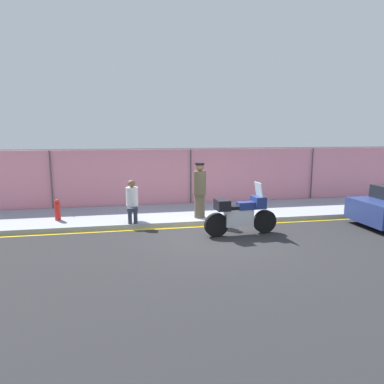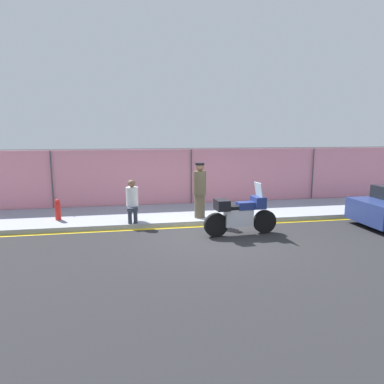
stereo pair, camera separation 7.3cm
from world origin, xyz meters
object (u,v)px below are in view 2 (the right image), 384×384
(motorcycle, at_px, (240,214))
(officer_standing, at_px, (200,190))
(person_seated_on_curb, at_px, (132,198))
(fire_hydrant, at_px, (58,210))

(motorcycle, relative_size, officer_standing, 1.21)
(officer_standing, bearing_deg, person_seated_on_curb, -179.00)
(motorcycle, bearing_deg, fire_hydrant, 153.64)
(motorcycle, distance_m, fire_hydrant, 5.91)
(officer_standing, relative_size, person_seated_on_curb, 1.38)
(officer_standing, height_order, fire_hydrant, officer_standing)
(motorcycle, height_order, officer_standing, officer_standing)
(person_seated_on_curb, xyz_separation_m, fire_hydrant, (-2.40, 0.56, -0.39))
(motorcycle, relative_size, fire_hydrant, 3.25)
(person_seated_on_curb, bearing_deg, fire_hydrant, 166.90)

